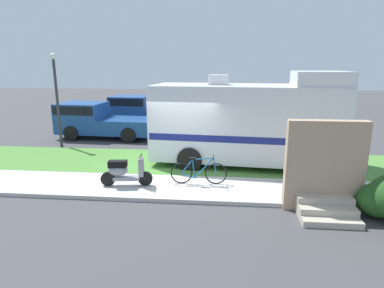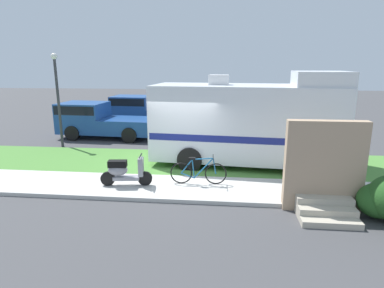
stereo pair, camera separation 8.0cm
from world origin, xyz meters
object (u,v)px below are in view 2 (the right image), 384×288
(motorhome_rv, at_px, (248,122))
(pickup_truck_far, at_px, (145,110))
(street_lamp_post, at_px, (57,91))
(bottle_green, at_px, (292,190))
(scooter, at_px, (124,171))
(pickup_truck_near, at_px, (99,119))
(bicycle, at_px, (198,172))

(motorhome_rv, height_order, pickup_truck_far, motorhome_rv)
(motorhome_rv, bearing_deg, pickup_truck_far, 126.86)
(pickup_truck_far, bearing_deg, motorhome_rv, -53.14)
(motorhome_rv, height_order, street_lamp_post, street_lamp_post)
(pickup_truck_far, relative_size, bottle_green, 18.25)
(scooter, height_order, pickup_truck_far, pickup_truck_far)
(bottle_green, bearing_deg, street_lamp_post, 151.81)
(scooter, xyz_separation_m, bottle_green, (4.99, -0.21, -0.34))
(pickup_truck_near, relative_size, street_lamp_post, 1.21)
(bicycle, height_order, bottle_green, bicycle)
(pickup_truck_far, bearing_deg, bicycle, -67.87)
(scooter, relative_size, bottle_green, 5.51)
(scooter, distance_m, pickup_truck_far, 10.87)
(pickup_truck_near, height_order, pickup_truck_far, pickup_truck_far)
(street_lamp_post, bearing_deg, bottle_green, -28.19)
(pickup_truck_far, height_order, street_lamp_post, street_lamp_post)
(scooter, height_order, pickup_truck_near, pickup_truck_near)
(motorhome_rv, relative_size, bicycle, 4.00)
(bottle_green, bearing_deg, bicycle, 168.06)
(scooter, relative_size, street_lamp_post, 0.37)
(bottle_green, bearing_deg, motorhome_rv, 109.29)
(bicycle, xyz_separation_m, pickup_truck_near, (-5.82, 6.71, 0.46))
(motorhome_rv, relative_size, bottle_green, 24.46)
(bicycle, xyz_separation_m, bottle_green, (2.74, -0.58, -0.26))
(street_lamp_post, bearing_deg, bicycle, -33.72)
(bicycle, bearing_deg, street_lamp_post, 146.28)
(motorhome_rv, bearing_deg, pickup_truck_near, 150.75)
(motorhome_rv, xyz_separation_m, pickup_truck_far, (-5.85, 7.80, -0.71))
(bicycle, height_order, pickup_truck_far, pickup_truck_far)
(scooter, xyz_separation_m, bicycle, (2.25, 0.37, -0.08))
(pickup_truck_near, xyz_separation_m, street_lamp_post, (-0.94, -2.19, 1.61))
(scooter, relative_size, pickup_truck_near, 0.31)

